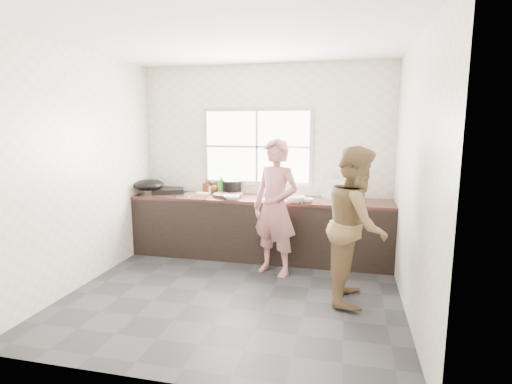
% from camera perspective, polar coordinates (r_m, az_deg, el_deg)
% --- Properties ---
extents(floor, '(3.60, 3.20, 0.01)m').
position_cam_1_polar(floor, '(4.59, -3.15, -14.40)').
color(floor, '#29292B').
rests_on(floor, ground).
extents(ceiling, '(3.60, 3.20, 0.01)m').
position_cam_1_polar(ceiling, '(4.28, -3.51, 20.94)').
color(ceiling, silver).
rests_on(ceiling, wall_back).
extents(wall_back, '(3.60, 0.01, 2.70)m').
position_cam_1_polar(wall_back, '(5.78, 1.18, 4.51)').
color(wall_back, beige).
rests_on(wall_back, ground).
extents(wall_left, '(0.01, 3.20, 2.70)m').
position_cam_1_polar(wall_left, '(5.04, -23.44, 2.98)').
color(wall_left, beige).
rests_on(wall_left, ground).
extents(wall_right, '(0.01, 3.20, 2.70)m').
position_cam_1_polar(wall_right, '(4.11, 21.65, 1.76)').
color(wall_right, beige).
rests_on(wall_right, ground).
extents(wall_front, '(3.60, 0.01, 2.70)m').
position_cam_1_polar(wall_front, '(2.74, -12.80, -1.38)').
color(wall_front, silver).
rests_on(wall_front, ground).
extents(cabinet, '(3.60, 0.62, 0.82)m').
position_cam_1_polar(cabinet, '(5.64, 0.48, -5.33)').
color(cabinet, black).
rests_on(cabinet, floor).
extents(countertop, '(3.60, 0.64, 0.04)m').
position_cam_1_polar(countertop, '(5.54, 0.49, -1.03)').
color(countertop, '#331914').
rests_on(countertop, cabinet).
extents(sink, '(0.55, 0.45, 0.02)m').
position_cam_1_polar(sink, '(5.47, 4.07, -0.92)').
color(sink, silver).
rests_on(sink, countertop).
extents(faucet, '(0.02, 0.02, 0.30)m').
position_cam_1_polar(faucet, '(5.64, 4.41, 0.89)').
color(faucet, silver).
rests_on(faucet, countertop).
extents(window_frame, '(1.60, 0.05, 1.10)m').
position_cam_1_polar(window_frame, '(5.77, 0.18, 6.50)').
color(window_frame, '#9EA0A5').
rests_on(window_frame, wall_back).
extents(window_glazing, '(1.50, 0.01, 1.00)m').
position_cam_1_polar(window_glazing, '(5.75, 0.12, 6.48)').
color(window_glazing, white).
rests_on(window_glazing, window_frame).
extents(woman, '(0.68, 0.58, 1.59)m').
position_cam_1_polar(woman, '(4.96, 2.80, -2.87)').
color(woman, '#BA6F73').
rests_on(woman, floor).
extents(person_side, '(0.65, 0.82, 1.65)m').
position_cam_1_polar(person_side, '(4.33, 14.14, -4.54)').
color(person_side, brown).
rests_on(person_side, floor).
extents(cutting_board, '(0.50, 0.50, 0.04)m').
position_cam_1_polar(cutting_board, '(5.66, -3.99, -0.41)').
color(cutting_board, '#311D13').
rests_on(cutting_board, countertop).
extents(cleaver, '(0.21, 0.11, 0.01)m').
position_cam_1_polar(cleaver, '(5.59, -3.06, -0.29)').
color(cleaver, silver).
rests_on(cleaver, cutting_board).
extents(bowl_mince, '(0.29, 0.29, 0.05)m').
position_cam_1_polar(bowl_mince, '(5.42, -3.53, -0.78)').
color(bowl_mince, white).
rests_on(bowl_mince, countertop).
extents(bowl_crabs, '(0.27, 0.27, 0.07)m').
position_cam_1_polar(bowl_crabs, '(5.24, 5.57, -1.10)').
color(bowl_crabs, silver).
rests_on(bowl_crabs, countertop).
extents(bowl_held, '(0.26, 0.26, 0.07)m').
position_cam_1_polar(bowl_held, '(5.27, 7.30, -1.08)').
color(bowl_held, white).
rests_on(bowl_held, countertop).
extents(black_pot, '(0.36, 0.36, 0.20)m').
position_cam_1_polar(black_pot, '(5.86, -3.44, 0.70)').
color(black_pot, black).
rests_on(black_pot, countertop).
extents(plate_food, '(0.29, 0.29, 0.02)m').
position_cam_1_polar(plate_food, '(5.94, -7.52, -0.11)').
color(plate_food, white).
rests_on(plate_food, countertop).
extents(bottle_green, '(0.12, 0.12, 0.30)m').
position_cam_1_polar(bottle_green, '(5.90, -4.96, 1.24)').
color(bottle_green, '#2A7F29').
rests_on(bottle_green, countertop).
extents(bottle_brown_tall, '(0.11, 0.11, 0.19)m').
position_cam_1_polar(bottle_brown_tall, '(5.98, -7.04, 0.78)').
color(bottle_brown_tall, '#442011').
rests_on(bottle_brown_tall, countertop).
extents(bottle_brown_short, '(0.15, 0.15, 0.16)m').
position_cam_1_polar(bottle_brown_short, '(5.94, -5.94, 0.59)').
color(bottle_brown_short, '#4E2713').
rests_on(bottle_brown_short, countertop).
extents(glass_jar, '(0.08, 0.08, 0.10)m').
position_cam_1_polar(glass_jar, '(5.96, -6.55, 0.33)').
color(glass_jar, white).
rests_on(glass_jar, countertop).
extents(burner, '(0.58, 0.58, 0.07)m').
position_cam_1_polar(burner, '(6.12, -12.41, 0.25)').
color(burner, black).
rests_on(burner, countertop).
extents(wok, '(0.55, 0.55, 0.16)m').
position_cam_1_polar(wok, '(5.98, -15.08, 0.99)').
color(wok, black).
rests_on(wok, burner).
extents(dish_rack, '(0.44, 0.34, 0.29)m').
position_cam_1_polar(dish_rack, '(5.44, 11.73, 0.35)').
color(dish_rack, white).
rests_on(dish_rack, countertop).
extents(pot_lid_left, '(0.29, 0.29, 0.01)m').
position_cam_1_polar(pot_lid_left, '(5.75, -10.36, -0.53)').
color(pot_lid_left, '#B3B4BA').
rests_on(pot_lid_left, countertop).
extents(pot_lid_right, '(0.28, 0.28, 0.01)m').
position_cam_1_polar(pot_lid_right, '(5.86, -8.96, -0.30)').
color(pot_lid_right, silver).
rests_on(pot_lid_right, countertop).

